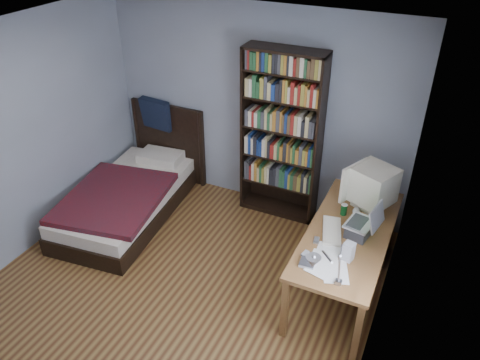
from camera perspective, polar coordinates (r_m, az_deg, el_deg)
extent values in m
plane|color=#502C17|center=(4.89, -8.63, -14.38)|extent=(4.20, 4.20, 0.00)
plane|color=white|center=(3.55, -11.95, 14.76)|extent=(4.20, 4.20, 0.00)
cube|color=gray|center=(5.70, 1.87, 8.59)|extent=(3.80, 0.04, 2.50)
cube|color=gray|center=(3.53, 16.80, -9.51)|extent=(0.04, 4.20, 2.50)
cube|color=white|center=(3.29, 16.64, -8.44)|extent=(0.01, 1.14, 1.14)
cube|color=white|center=(3.29, 16.54, -8.42)|extent=(0.01, 1.00, 1.00)
cube|color=brown|center=(4.63, 13.15, -6.28)|extent=(0.75, 1.76, 0.04)
cube|color=brown|center=(4.33, 5.49, -15.28)|extent=(0.06, 0.06, 0.69)
cube|color=brown|center=(4.24, 14.14, -17.66)|extent=(0.06, 0.06, 0.69)
cube|color=brown|center=(5.55, 11.53, -3.56)|extent=(0.06, 0.06, 0.69)
cube|color=brown|center=(5.48, 18.08, -5.14)|extent=(0.06, 0.06, 0.69)
cube|color=brown|center=(5.37, 14.38, -5.33)|extent=(0.69, 0.40, 0.68)
cube|color=beige|center=(4.99, 15.14, -2.97)|extent=(0.32, 0.30, 0.03)
cylinder|color=beige|center=(4.97, 15.21, -2.56)|extent=(0.10, 0.10, 0.06)
cube|color=beige|center=(4.85, 15.90, -0.55)|extent=(0.51, 0.50, 0.37)
cube|color=beige|center=(4.87, 13.68, -0.03)|extent=(0.19, 0.37, 0.39)
cube|color=#3D80DE|center=(4.87, 13.51, 0.01)|extent=(0.13, 0.27, 0.25)
cube|color=#2D2D30|center=(4.54, 14.26, -5.89)|extent=(0.24, 0.26, 0.13)
cube|color=silver|center=(4.50, 14.39, -5.11)|extent=(0.27, 0.33, 0.02)
cube|color=#2D2D30|center=(4.49, 14.16, -4.94)|extent=(0.18, 0.25, 0.00)
cube|color=silver|center=(4.42, 16.34, -4.36)|extent=(0.12, 0.30, 0.21)
cube|color=#0CBF26|center=(4.42, 16.20, -4.33)|extent=(0.09, 0.25, 0.17)
cube|color=#99999E|center=(4.04, 11.90, -12.10)|extent=(0.06, 0.05, 0.04)
cylinder|color=#99999E|center=(3.86, 12.00, -10.54)|extent=(0.02, 0.13, 0.36)
cylinder|color=#99999E|center=(3.55, 10.58, -9.16)|extent=(0.15, 0.30, 0.18)
cone|color=#99999E|center=(3.43, 8.89, -9.86)|extent=(0.11, 0.11, 0.09)
cube|color=beige|center=(4.56, 11.13, -6.11)|extent=(0.28, 0.46, 0.04)
cube|color=#959497|center=(4.24, 13.08, -8.48)|extent=(0.11, 0.11, 0.18)
cylinder|color=#073715|center=(4.79, 12.54, -3.54)|extent=(0.06, 0.06, 0.12)
ellipsoid|color=silver|center=(4.87, 13.99, -3.66)|extent=(0.07, 0.12, 0.04)
cube|color=silver|center=(4.43, 9.29, -7.27)|extent=(0.06, 0.10, 0.02)
cube|color=#959497|center=(4.27, 7.95, -8.86)|extent=(0.06, 0.09, 0.02)
cube|color=#959497|center=(4.17, 8.23, -9.98)|extent=(0.14, 0.14, 0.03)
cube|color=black|center=(5.67, 0.76, 6.16)|extent=(0.03, 0.30, 2.08)
cube|color=black|center=(5.40, 9.57, 4.29)|extent=(0.03, 0.30, 2.08)
cube|color=black|center=(5.14, 5.62, 15.53)|extent=(0.94, 0.30, 0.03)
cube|color=black|center=(6.04, 4.61, -3.34)|extent=(0.94, 0.30, 0.06)
cube|color=black|center=(5.64, 5.57, 5.84)|extent=(0.94, 0.02, 2.08)
cube|color=olive|center=(5.49, 5.00, 5.46)|extent=(0.86, 0.22, 1.88)
cube|color=black|center=(6.06, -13.42, -3.15)|extent=(1.25, 2.16, 0.22)
cube|color=beige|center=(5.96, -13.64, -1.66)|extent=(1.20, 2.09, 0.16)
cube|color=maroon|center=(5.72, -15.07, -2.09)|extent=(1.31, 1.51, 0.07)
cube|color=beige|center=(6.41, -9.64, 2.78)|extent=(0.60, 0.42, 0.12)
cube|color=black|center=(6.53, -8.62, 4.61)|extent=(1.09, 0.05, 1.10)
cylinder|color=black|center=(6.79, -12.37, 5.33)|extent=(0.06, 0.06, 1.10)
cylinder|color=black|center=(6.26, -4.75, 3.65)|extent=(0.06, 0.06, 1.10)
cube|color=black|center=(6.41, -10.19, 7.91)|extent=(0.46, 0.20, 0.43)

